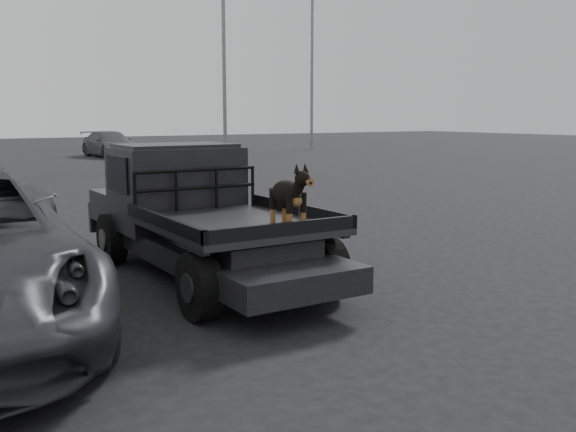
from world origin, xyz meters
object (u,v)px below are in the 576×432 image
flatbed_ute (204,244)px  dog (288,198)px  floodlight_far (312,23)px  distant_car_b (110,144)px

flatbed_ute → dog: bearing=-83.8°
dog → flatbed_ute: bearing=96.2°
flatbed_ute → floodlight_far: size_ratio=0.37×
flatbed_ute → distant_car_b: distant_car_b is taller
floodlight_far → dog: bearing=-124.3°
distant_car_b → floodlight_far: floodlight_far is taller
flatbed_ute → distant_car_b: 26.94m
distant_car_b → floodlight_far: bearing=-3.7°
distant_car_b → dog: bearing=-107.4°
dog → floodlight_far: 34.87m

